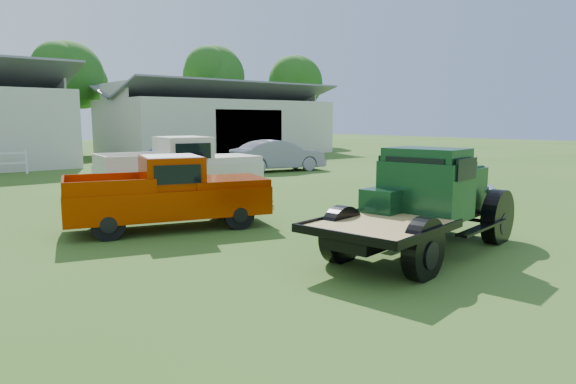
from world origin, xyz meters
TOP-DOWN VIEW (x-y plane):
  - ground at (0.00, 0.00)m, footprint 120.00×120.00m
  - shed_right at (14.00, 27.00)m, footprint 16.80×9.20m
  - tree_c at (5.00, 33.00)m, footprint 5.40×5.40m
  - tree_d at (18.00, 34.00)m, footprint 6.00×6.00m
  - tree_e at (26.00, 32.00)m, footprint 5.70×5.70m
  - vintage_flatbed at (1.53, -1.34)m, footprint 5.48×2.92m
  - red_pickup at (-1.32, 3.91)m, footprint 5.20×3.14m
  - white_pickup at (1.18, 8.13)m, footprint 5.66×2.72m
  - misc_car_blue at (4.47, 14.73)m, footprint 4.64×2.69m
  - misc_car_grey at (9.29, 13.23)m, footprint 5.01×2.57m

SIDE VIEW (x-z plane):
  - ground at x=0.00m, z-range 0.00..0.00m
  - misc_car_blue at x=4.47m, z-range 0.00..1.49m
  - misc_car_grey at x=9.29m, z-range 0.00..1.57m
  - red_pickup at x=-1.32m, z-range 0.00..1.78m
  - white_pickup at x=1.18m, z-range 0.00..2.01m
  - vintage_flatbed at x=1.53m, z-range 0.00..2.06m
  - shed_right at x=14.00m, z-range 0.00..5.20m
  - tree_c at x=5.00m, z-range 0.00..9.00m
  - tree_e at x=26.00m, z-range 0.00..9.50m
  - tree_d at x=18.00m, z-range 0.00..10.00m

